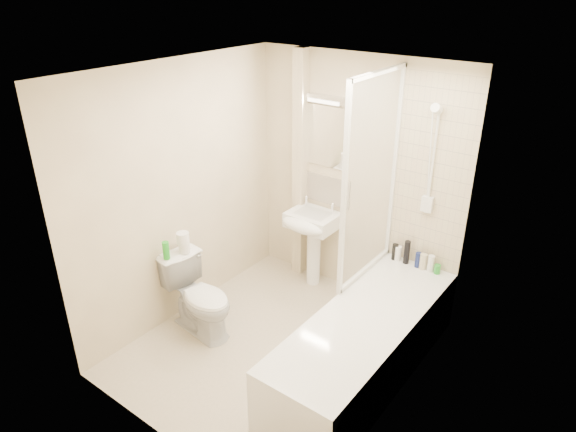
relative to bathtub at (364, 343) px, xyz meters
The scene contains 26 objects.
floor 0.83m from the bathtub, 165.07° to the right, with size 2.50×2.50×0.00m, color beige.
wall_back 1.58m from the bathtub, 125.54° to the left, with size 2.20×0.02×2.40m, color beige.
wall_left 2.07m from the bathtub, behind, with size 0.02×2.50×2.40m, color beige.
wall_right 1.00m from the bathtub, 29.74° to the right, with size 0.02×2.50×2.40m, color beige.
ceiling 2.25m from the bathtub, 165.07° to the right, with size 2.20×2.50×0.02m, color white.
tile_back 1.54m from the bathtub, 90.00° to the left, with size 0.70×0.01×1.75m, color beige.
tile_right 1.19m from the bathtub, ahead, with size 0.01×2.10×1.75m, color beige.
pipe_boxing 1.92m from the bathtub, 144.15° to the left, with size 0.12×0.12×2.40m, color beige.
splashback 1.69m from the bathtub, 136.75° to the left, with size 0.60×0.01×0.30m, color beige.
mirror 1.99m from the bathtub, 136.80° to the left, with size 0.46×0.01×0.60m, color white.
strip_light 2.24m from the bathtub, 137.44° to the left, with size 0.42×0.07×0.07m, color silver.
bathtub is the anchor object (origin of this frame).
shower_screen 1.35m from the bathtub, 120.33° to the left, with size 0.04×0.92×1.80m.
shower_fixture 1.60m from the bathtub, 90.10° to the left, with size 0.10×0.16×0.99m.
pedestal_sink 1.42m from the bathtub, 143.65° to the left, with size 0.49×0.46×0.95m.
bottle_black_a 1.05m from the bathtub, 103.77° to the left, with size 0.06×0.06×0.16m, color black.
bottle_white_a 1.04m from the bathtub, 101.94° to the left, with size 0.06×0.06×0.15m, color white.
bottle_black_b 1.04m from the bathtub, 96.98° to the left, with size 0.05×0.05×0.23m, color black.
bottle_blue 1.02m from the bathtub, 90.11° to the left, with size 0.05×0.05×0.15m, color navy.
bottle_cream 1.02m from the bathtub, 87.00° to the left, with size 0.07×0.07×0.15m, color beige.
bottle_white_b 1.03m from the bathtub, 82.69° to the left, with size 0.06×0.06×0.16m, color white.
bottle_green 1.02m from the bathtub, 78.90° to the left, with size 0.06×0.06×0.09m, color green.
toilet 1.53m from the bathtub, 164.38° to the right, with size 0.76×0.49×0.73m, color white.
toilet_roll_lower 1.80m from the bathtub, 168.28° to the right, with size 0.10×0.10×0.10m, color white.
toilet_roll_upper 1.82m from the bathtub, 167.93° to the right, with size 0.11×0.11×0.10m, color white.
green_bottle 1.88m from the bathtub, 163.06° to the right, with size 0.06×0.06×0.16m, color green.
Camera 1 is at (2.25, -2.83, 3.02)m, focal length 32.00 mm.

